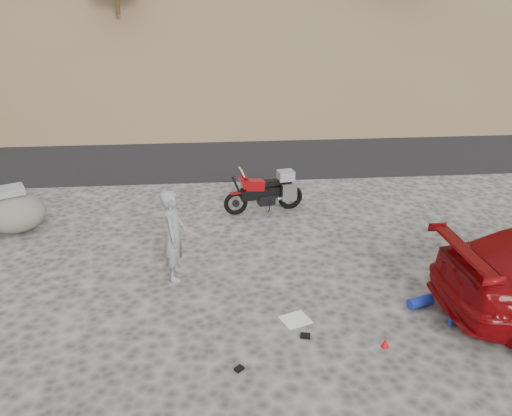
# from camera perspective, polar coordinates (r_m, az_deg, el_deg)

# --- Properties ---
(ground) EXTENTS (140.00, 140.00, 0.00)m
(ground) POSITION_cam_1_polar(r_m,az_deg,el_deg) (9.53, -2.23, -8.75)
(ground) COLOR #3E3B39
(ground) RESTS_ON ground
(road) EXTENTS (120.00, 7.00, 0.05)m
(road) POSITION_cam_1_polar(r_m,az_deg,el_deg) (17.79, -3.73, 6.93)
(road) COLOR black
(road) RESTS_ON ground
(motorcycle) EXTENTS (2.03, 0.82, 1.22)m
(motorcycle) POSITION_cam_1_polar(r_m,az_deg,el_deg) (12.37, 1.32, 1.88)
(motorcycle) COLOR black
(motorcycle) RESTS_ON ground
(man) EXTENTS (0.51, 0.70, 1.79)m
(man) POSITION_cam_1_polar(r_m,az_deg,el_deg) (9.90, -9.01, -7.70)
(man) COLOR gray
(man) RESTS_ON ground
(boulder) EXTENTS (1.65, 1.50, 1.08)m
(boulder) POSITION_cam_1_polar(r_m,az_deg,el_deg) (12.62, -25.95, -0.40)
(boulder) COLOR #5F5952
(boulder) RESTS_ON ground
(gear_white_cloth) EXTENTS (0.56, 0.53, 0.01)m
(gear_white_cloth) POSITION_cam_1_polar(r_m,az_deg,el_deg) (8.64, 4.53, -12.60)
(gear_white_cloth) COLOR white
(gear_white_cloth) RESTS_ON ground
(gear_blue_mat) EXTENTS (0.50, 0.32, 0.19)m
(gear_blue_mat) POSITION_cam_1_polar(r_m,az_deg,el_deg) (9.35, 18.27, -10.13)
(gear_blue_mat) COLOR #1B2CA2
(gear_blue_mat) RESTS_ON ground
(gear_bottle) EXTENTS (0.08, 0.08, 0.22)m
(gear_bottle) POSITION_cam_1_polar(r_m,az_deg,el_deg) (9.03, 21.35, -11.82)
(gear_bottle) COLOR #1B2CA2
(gear_bottle) RESTS_ON ground
(gear_funnel) EXTENTS (0.17, 0.17, 0.16)m
(gear_funnel) POSITION_cam_1_polar(r_m,az_deg,el_deg) (8.26, 14.56, -14.69)
(gear_funnel) COLOR red
(gear_funnel) RESTS_ON ground
(gear_glove_a) EXTENTS (0.18, 0.15, 0.05)m
(gear_glove_a) POSITION_cam_1_polar(r_m,az_deg,el_deg) (8.28, 5.65, -14.33)
(gear_glove_a) COLOR black
(gear_glove_a) RESTS_ON ground
(gear_glove_b) EXTENTS (0.16, 0.16, 0.04)m
(gear_glove_b) POSITION_cam_1_polar(r_m,az_deg,el_deg) (7.67, -1.93, -17.88)
(gear_glove_b) COLOR black
(gear_glove_b) RESTS_ON ground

